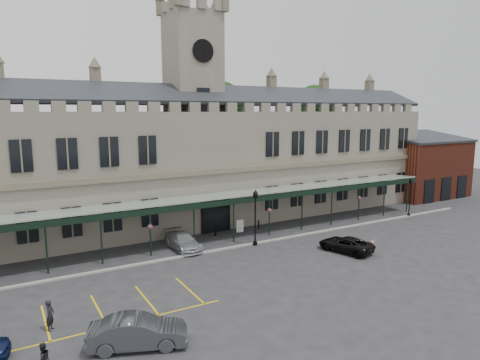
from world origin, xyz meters
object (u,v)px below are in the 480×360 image
lamp_post_mid (255,213)px  lamp_post_right (410,194)px  traffic_cone (373,243)px  car_van (346,244)px  station_building (195,163)px  car_taxi (183,241)px  car_left_b (138,332)px  person_b (43,359)px  clock_tower (193,101)px  person_a (50,315)px  sign_board (240,226)px

lamp_post_mid → lamp_post_right: lamp_post_mid is taller
traffic_cone → car_van: (-3.22, 0.05, 0.35)m
station_building → lamp_post_right: bearing=-25.1°
station_building → car_taxi: bearing=-120.6°
car_left_b → car_taxi: car_left_b is taller
lamp_post_mid → person_b: size_ratio=3.31×
clock_tower → car_taxi: 15.87m
clock_tower → car_van: bearing=-66.7°
lamp_post_mid → lamp_post_right: 21.14m
station_building → lamp_post_mid: size_ratio=11.67×
traffic_cone → person_a: bearing=-176.2°
clock_tower → person_b: 31.00m
lamp_post_mid → sign_board: lamp_post_mid is taller
lamp_post_right → sign_board: bearing=168.5°
car_taxi → person_b: size_ratio=3.15×
station_building → lamp_post_right: 24.88m
car_left_b → car_taxi: 15.90m
sign_board → car_left_b: 21.91m
person_b → car_left_b: bearing=161.3°
clock_tower → car_left_b: clock_tower is taller
sign_board → car_left_b: bearing=-124.2°
clock_tower → lamp_post_right: bearing=-25.3°
car_left_b → person_a: (-3.73, 4.15, 0.05)m
station_building → clock_tower: size_ratio=2.42×
car_taxi → traffic_cone: bearing=-29.1°
lamp_post_mid → car_taxi: size_ratio=1.05×
lamp_post_mid → traffic_cone: (9.09, -5.51, -2.74)m
sign_board → person_a: 22.20m
car_left_b → person_a: size_ratio=2.87×
clock_tower → lamp_post_mid: bearing=-84.0°
traffic_cone → car_left_b: (-23.32, -5.94, 0.52)m
station_building → traffic_cone: 20.13m
station_building → car_left_b: bearing=-120.6°
sign_board → car_taxi: (-7.05, -2.14, 0.10)m
sign_board → car_taxi: size_ratio=0.26×
car_left_b → person_a: 5.58m
station_building → person_a: size_ratio=34.06×
lamp_post_mid → sign_board: 5.09m
traffic_cone → car_taxi: 17.08m
car_van → person_b: 25.34m
traffic_cone → car_taxi: bearing=153.0°
lamp_post_right → traffic_cone: (-12.05, -5.78, -2.38)m
clock_tower → person_b: bearing=-128.2°
car_left_b → car_van: (20.10, 5.99, -0.17)m
sign_board → person_a: bearing=-138.7°
car_left_b → person_b: bearing=112.3°
person_a → lamp_post_right: bearing=-49.0°
station_building → car_left_b: station_building is taller
lamp_post_right → car_taxi: lamp_post_right is taller
clock_tower → sign_board: bearing=-72.3°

